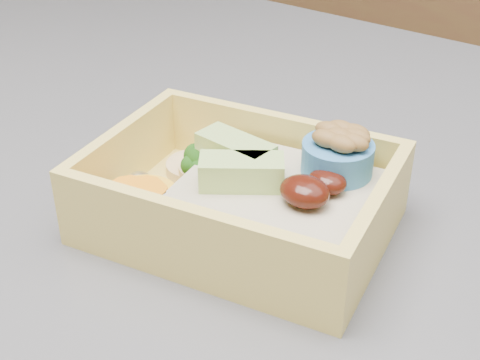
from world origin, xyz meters
The scene contains 1 object.
bento_box centered at (0.15, -0.12, 0.95)m, with size 0.22×0.17×0.07m.
Camera 1 is at (0.36, -0.42, 1.19)m, focal length 50.00 mm.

